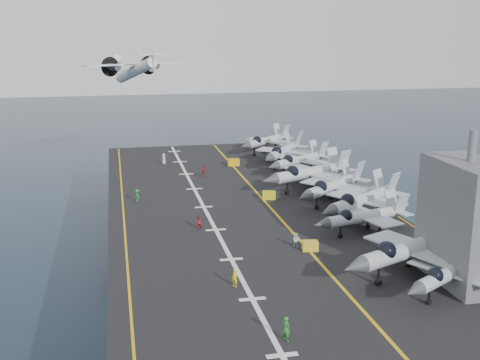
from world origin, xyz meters
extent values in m
plane|color=#142135|center=(0.00, 0.00, 0.00)|extent=(500.00, 500.00, 0.00)
cube|color=#56595E|center=(0.00, 0.00, 5.00)|extent=(36.00, 90.00, 10.00)
cube|color=black|center=(0.00, 0.00, 10.20)|extent=(38.00, 92.00, 0.40)
cube|color=gold|center=(3.00, 0.00, 10.42)|extent=(0.35, 90.00, 0.02)
cube|color=silver|center=(-6.00, 0.00, 10.42)|extent=(0.50, 90.00, 0.02)
cube|color=gold|center=(-17.00, 0.00, 10.42)|extent=(0.25, 90.00, 0.02)
cube|color=gold|center=(18.50, 0.00, 10.42)|extent=(0.25, 90.00, 0.02)
imported|color=yellow|center=(-7.01, -26.87, 11.27)|extent=(1.19, 1.26, 1.75)
imported|color=#B21919|center=(-8.01, -9.03, 11.25)|extent=(1.21, 1.21, 1.71)
imported|color=#1B892E|center=(-14.89, 4.62, 11.31)|extent=(1.07, 1.28, 1.83)
imported|color=#A3231A|center=(-3.40, 17.50, 11.41)|extent=(1.32, 1.46, 2.03)
imported|color=silver|center=(-9.06, 28.74, 11.38)|extent=(1.19, 1.39, 1.96)
imported|color=#227D25|center=(-5.07, -37.86, 11.43)|extent=(1.33, 1.48, 2.06)
imported|color=silver|center=(1.92, -17.86, 11.25)|extent=(1.21, 1.03, 1.70)
camera|label=1|loc=(-17.56, -79.40, 34.45)|focal=45.00mm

